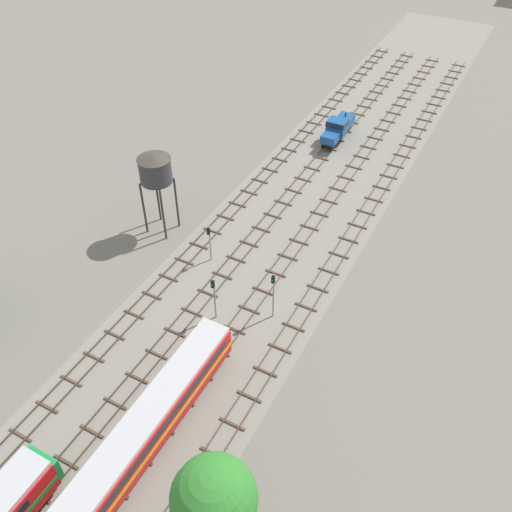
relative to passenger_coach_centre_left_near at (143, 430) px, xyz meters
name	(u,v)px	position (x,y,z in m)	size (l,w,h in m)	color
ground_plane	(270,248)	(-2.46, 26.49, -2.61)	(480.00, 480.00, 0.00)	slate
ballast_bed	(270,248)	(-2.46, 26.49, -2.61)	(18.75, 176.00, 0.01)	gray
track_far_left	(219,224)	(-9.83, 27.49, -2.48)	(2.40, 126.00, 0.29)	#47382D
track_left	(255,236)	(-4.92, 27.49, -2.48)	(2.40, 126.00, 0.29)	#47382D
track_centre_left	(293,249)	(0.00, 27.49, -2.48)	(2.40, 126.00, 0.29)	#47382D
track_centre	(334,263)	(4.92, 27.49, -2.48)	(2.40, 126.00, 0.29)	#47382D
passenger_coach_centre_left_near	(143,430)	(0.00, 0.00, 0.00)	(2.96, 22.00, 3.80)	red
shunter_loco_left_mid	(338,128)	(-4.92, 52.96, -0.60)	(2.74, 8.46, 3.10)	#194C8C
water_tower	(155,169)	(-15.26, 23.73, 5.63)	(3.75, 3.75, 10.07)	#2D2826
signal_post_nearest	(273,291)	(2.46, 17.35, 0.99)	(0.28, 0.47, 5.70)	gray
signal_post_near	(214,294)	(-2.46, 14.55, 0.71)	(0.28, 0.47, 5.22)	gray
signal_post_mid	(209,239)	(-7.37, 21.64, 0.38)	(0.28, 0.47, 4.66)	gray
lineside_tree_1	(214,498)	(8.61, -3.34, 3.82)	(5.64, 5.64, 9.27)	#4C331E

